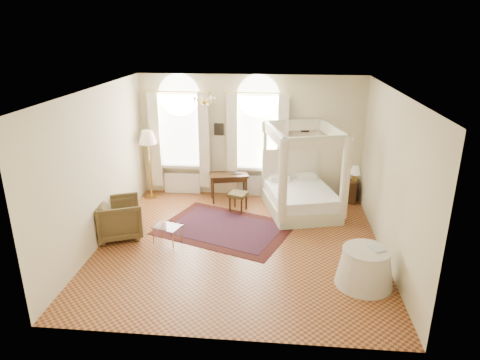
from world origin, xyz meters
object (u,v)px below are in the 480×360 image
at_px(canopy_bed, 301,193).
at_px(nightstand, 349,191).
at_px(floor_lamp, 148,141).
at_px(side_table, 365,267).
at_px(writing_desk, 229,178).
at_px(stool, 238,196).
at_px(armchair, 119,218).
at_px(coffee_table, 167,228).

bearing_deg(canopy_bed, nightstand, 30.89).
bearing_deg(floor_lamp, side_table, -36.65).
relative_size(nightstand, writing_desk, 0.54).
distance_m(nightstand, stool, 3.05).
xyz_separation_m(canopy_bed, armchair, (-4.07, -1.76, -0.06)).
bearing_deg(armchair, floor_lamp, -23.08).
bearing_deg(writing_desk, nightstand, 3.94).
bearing_deg(stool, floor_lamp, 164.24).
relative_size(writing_desk, coffee_table, 1.62).
relative_size(coffee_table, floor_lamp, 0.36).
bearing_deg(nightstand, stool, -163.11).
xyz_separation_m(writing_desk, armchair, (-2.17, -2.34, -0.20)).
distance_m(stool, armchair, 3.00).
relative_size(writing_desk, armchair, 1.14).
xyz_separation_m(coffee_table, side_table, (3.98, -1.23, -0.01)).
relative_size(nightstand, armchair, 0.61).
relative_size(stool, armchair, 0.55).
xyz_separation_m(canopy_bed, coffee_table, (-2.95, -1.96, -0.14)).
bearing_deg(side_table, nightstand, 85.77).
distance_m(canopy_bed, nightstand, 1.56).
bearing_deg(coffee_table, armchair, 170.01).
distance_m(stool, side_table, 4.06).
bearing_deg(writing_desk, coffee_table, -112.44).
relative_size(canopy_bed, coffee_table, 3.49).
distance_m(nightstand, side_table, 3.99).
height_order(canopy_bed, stool, canopy_bed).
bearing_deg(side_table, writing_desk, 127.99).
bearing_deg(floor_lamp, canopy_bed, -8.57).
relative_size(armchair, floor_lamp, 0.51).
height_order(writing_desk, stool, writing_desk).
bearing_deg(stool, coffee_table, -126.09).
bearing_deg(armchair, writing_desk, -65.97).
bearing_deg(side_table, armchair, 164.42).
height_order(canopy_bed, writing_desk, canopy_bed).
height_order(armchair, coffee_table, armchair).
bearing_deg(nightstand, canopy_bed, -149.11).
relative_size(armchair, coffee_table, 1.43).
bearing_deg(armchair, stool, -79.15).
height_order(canopy_bed, armchair, canopy_bed).
height_order(writing_desk, side_table, writing_desk).
distance_m(coffee_table, side_table, 4.17).
relative_size(nightstand, coffee_table, 0.88).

